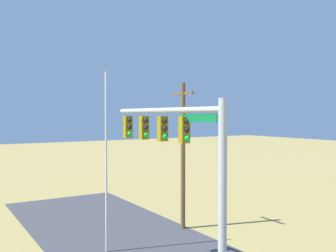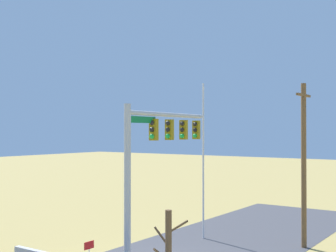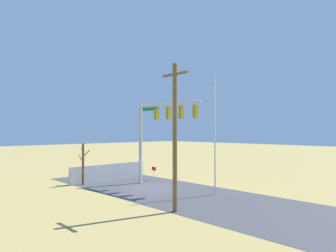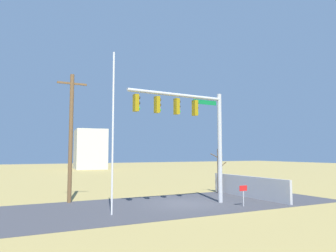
# 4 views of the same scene
# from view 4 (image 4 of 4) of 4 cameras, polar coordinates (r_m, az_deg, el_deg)

# --- Properties ---
(ground_plane) EXTENTS (160.00, 160.00, 0.00)m
(ground_plane) POSITION_cam_4_polar(r_m,az_deg,el_deg) (20.52, 2.86, -13.64)
(ground_plane) COLOR #9E894C
(road_surface) EXTENTS (28.00, 8.00, 0.01)m
(road_surface) POSITION_cam_4_polar(r_m,az_deg,el_deg) (18.87, -8.07, -14.36)
(road_surface) COLOR #3D3D42
(road_surface) RESTS_ON ground_plane
(sidewalk_corner) EXTENTS (6.00, 6.00, 0.01)m
(sidewalk_corner) POSITION_cam_4_polar(r_m,az_deg,el_deg) (21.78, 11.52, -13.02)
(sidewalk_corner) COLOR #B7B5AD
(sidewalk_corner) RESTS_ON ground_plane
(retaining_fence) EXTENTS (0.20, 7.72, 1.49)m
(retaining_fence) POSITION_cam_4_polar(r_m,az_deg,el_deg) (23.93, 14.08, -10.44)
(retaining_fence) COLOR #A8A8AD
(retaining_fence) RESTS_ON ground_plane
(signal_mast) EXTENTS (6.63, 0.71, 6.98)m
(signal_mast) POSITION_cam_4_polar(r_m,az_deg,el_deg) (19.77, 4.53, 0.68)
(signal_mast) COLOR #B2B5BA
(signal_mast) RESTS_ON ground_plane
(flagpole) EXTENTS (0.10, 0.10, 8.48)m
(flagpole) POSITION_cam_4_polar(r_m,az_deg,el_deg) (16.86, -9.81, -1.04)
(flagpole) COLOR silver
(flagpole) RESTS_ON ground_plane
(utility_pole) EXTENTS (1.90, 0.26, 8.28)m
(utility_pole) POSITION_cam_4_polar(r_m,az_deg,el_deg) (21.60, -16.92, -1.54)
(utility_pole) COLOR brown
(utility_pole) RESTS_ON ground_plane
(bare_tree) EXTENTS (1.27, 1.02, 3.45)m
(bare_tree) POSITION_cam_4_polar(r_m,az_deg,el_deg) (25.79, 9.01, -7.78)
(bare_tree) COLOR brown
(bare_tree) RESTS_ON ground_plane
(open_sign) EXTENTS (0.56, 0.04, 1.22)m
(open_sign) POSITION_cam_4_polar(r_m,az_deg,el_deg) (19.85, 13.27, -11.17)
(open_sign) COLOR silver
(open_sign) RESTS_ON ground_plane
(distant_building) EXTENTS (6.58, 8.25, 7.70)m
(distant_building) POSITION_cam_4_polar(r_m,az_deg,el_deg) (65.05, -13.69, -4.04)
(distant_building) COLOR beige
(distant_building) RESTS_ON ground_plane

